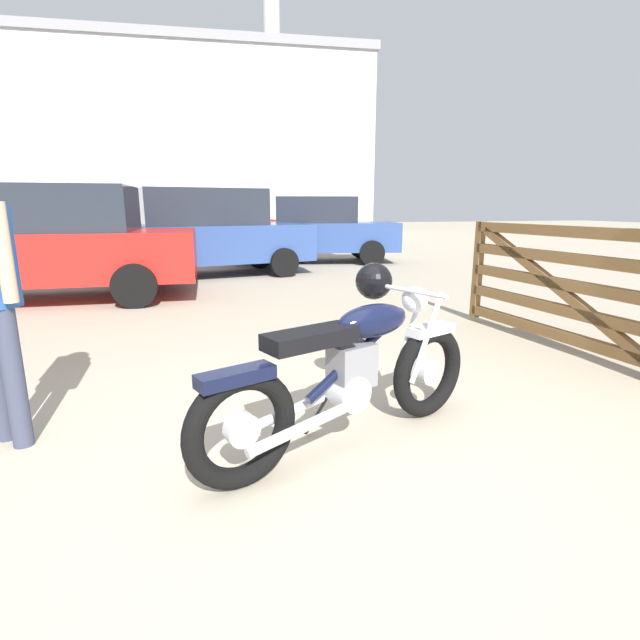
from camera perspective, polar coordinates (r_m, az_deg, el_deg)
name	(u,v)px	position (r m, az deg, el deg)	size (l,w,h in m)	color
ground_plane	(313,472)	(2.76, -0.89, -17.77)	(80.00, 80.00, 0.00)	tan
vintage_motorcycle	(353,366)	(2.89, 4.01, -5.53)	(1.97, 1.01, 1.07)	black
timber_gate	(577,283)	(5.26, 28.42, 3.89)	(0.36, 2.54, 1.60)	brown
white_estate_far	(26,240)	(8.53, -31.71, 8.17)	(4.77, 2.12, 1.74)	black
blue_hatchback_right	(205,226)	(15.69, -13.60, 10.88)	(4.44, 2.47, 1.67)	black
dark_sedan_left	(212,232)	(10.34, -12.84, 10.25)	(4.12, 2.31, 1.78)	black
red_hatchback_near	(315,230)	(12.61, -0.59, 10.72)	(4.45, 2.51, 1.67)	black
industrial_building	(188,144)	(34.93, -15.49, 19.67)	(24.03, 11.84, 20.85)	#B2B2B7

